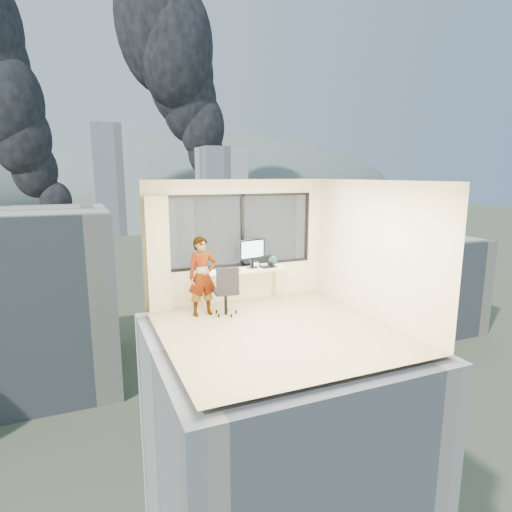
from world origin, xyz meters
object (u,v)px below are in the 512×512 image
laptop (268,262)px  chair (226,290)px  monitor (252,253)px  person (202,276)px  handbag (272,260)px  game_console (259,264)px  desk (244,287)px

laptop → chair: bearing=-162.0°
monitor → laptop: monitor is taller
chair → person: bearing=164.7°
handbag → game_console: bearing=159.8°
person → handbag: person is taller
monitor → game_console: size_ratio=2.09×
person → laptop: person is taller
desk → chair: bearing=-138.2°
chair → desk: bearing=49.0°
person → monitor: (1.22, 0.44, 0.29)m
desk → handbag: 0.87m
desk → person: size_ratio=1.17×
desk → game_console: bearing=24.2°
chair → person: 0.52m
desk → game_console: game_console is taller
game_console → handbag: 0.29m
laptop → handbag: bearing=38.9°
game_console → chair: bearing=-142.1°
desk → person: 1.12m
game_console → laptop: bearing=-56.0°
chair → handbag: chair is taller
desk → person: person is taller
chair → person: person is taller
monitor → handbag: monitor is taller
monitor → laptop: 0.40m
desk → chair: chair is taller
monitor → game_console: (0.21, 0.11, -0.27)m
person → monitor: 1.32m
desk → handbag: bearing=12.0°
monitor → handbag: size_ratio=2.34×
laptop → game_console: bearing=115.0°
handbag → chair: bearing=-164.4°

